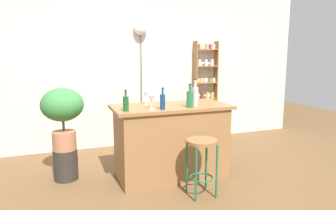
% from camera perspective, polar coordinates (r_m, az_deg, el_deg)
% --- Properties ---
extents(ground, '(12.00, 12.00, 0.00)m').
position_cam_1_polar(ground, '(3.90, 2.18, -14.68)').
color(ground, brown).
extents(back_wall, '(6.40, 0.10, 2.80)m').
position_cam_1_polar(back_wall, '(5.41, -5.69, 7.40)').
color(back_wall, beige).
rests_on(back_wall, ground).
extents(kitchen_counter, '(1.50, 0.72, 0.95)m').
position_cam_1_polar(kitchen_counter, '(3.99, 0.57, -6.74)').
color(kitchen_counter, olive).
rests_on(kitchen_counter, ground).
extents(bar_stool, '(0.35, 0.35, 0.65)m').
position_cam_1_polar(bar_stool, '(3.48, 6.32, -9.07)').
color(bar_stool, '#196642').
rests_on(bar_stool, ground).
extents(spice_shelf, '(0.45, 0.16, 1.83)m').
position_cam_1_polar(spice_shelf, '(5.76, 6.98, 2.76)').
color(spice_shelf, olive).
rests_on(spice_shelf, ground).
extents(plant_stool, '(0.30, 0.30, 0.40)m').
position_cam_1_polar(plant_stool, '(4.19, -18.58, -10.47)').
color(plant_stool, '#2D2823').
rests_on(plant_stool, ground).
extents(potted_plant, '(0.52, 0.47, 0.79)m').
position_cam_1_polar(potted_plant, '(4.01, -19.11, -1.01)').
color(potted_plant, '#A86B4C').
rests_on(potted_plant, plant_stool).
extents(bottle_vinegar, '(0.07, 0.07, 0.25)m').
position_cam_1_polar(bottle_vinegar, '(3.51, -7.89, 0.35)').
color(bottle_vinegar, '#194C23').
rests_on(bottle_vinegar, kitchen_counter).
extents(bottle_spirits_clear, '(0.06, 0.06, 0.26)m').
position_cam_1_polar(bottle_spirits_clear, '(3.58, -1.01, 0.70)').
color(bottle_spirits_clear, navy).
rests_on(bottle_spirits_clear, kitchen_counter).
extents(bottle_sauce_amber, '(0.08, 0.08, 0.29)m').
position_cam_1_polar(bottle_sauce_amber, '(3.72, 4.11, 1.20)').
color(bottle_sauce_amber, '#236638').
rests_on(bottle_sauce_amber, kitchen_counter).
extents(bottle_olive_oil, '(0.08, 0.08, 0.34)m').
position_cam_1_polar(bottle_olive_oil, '(3.84, 5.10, 1.73)').
color(bottle_olive_oil, '#B2B2B7').
rests_on(bottle_olive_oil, kitchen_counter).
extents(wine_glass_left, '(0.07, 0.07, 0.16)m').
position_cam_1_polar(wine_glass_left, '(3.95, -4.13, 1.80)').
color(wine_glass_left, silver).
rests_on(wine_glass_left, kitchen_counter).
extents(wine_glass_center, '(0.07, 0.07, 0.16)m').
position_cam_1_polar(wine_glass_center, '(3.59, -3.06, 1.03)').
color(wine_glass_center, silver).
rests_on(wine_glass_center, kitchen_counter).
extents(pendant_globe_light, '(0.24, 0.24, 2.15)m').
position_cam_1_polar(pendant_globe_light, '(5.32, -5.12, 13.96)').
color(pendant_globe_light, black).
rests_on(pendant_globe_light, ground).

